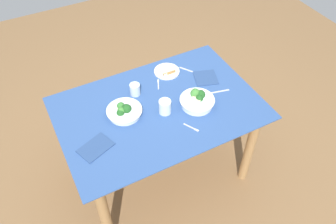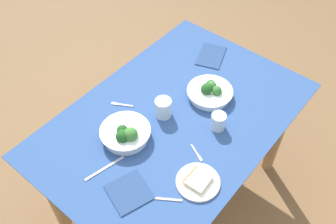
% 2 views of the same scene
% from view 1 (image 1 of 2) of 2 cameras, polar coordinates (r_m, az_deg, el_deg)
% --- Properties ---
extents(ground_plane, '(6.00, 6.00, 0.00)m').
position_cam_1_polar(ground_plane, '(2.87, -1.23, -9.77)').
color(ground_plane, brown).
extents(dining_table, '(1.34, 0.91, 0.75)m').
position_cam_1_polar(dining_table, '(2.38, -1.47, -1.29)').
color(dining_table, '#2D4C84').
rests_on(dining_table, ground_plane).
extents(broccoli_bowl_far, '(0.23, 0.23, 0.09)m').
position_cam_1_polar(broccoli_bowl_far, '(2.24, -7.33, 0.11)').
color(broccoli_bowl_far, white).
rests_on(broccoli_bowl_far, dining_table).
extents(broccoli_bowl_near, '(0.23, 0.23, 0.10)m').
position_cam_1_polar(broccoli_bowl_near, '(2.29, 4.89, 1.96)').
color(broccoli_bowl_near, white).
rests_on(broccoli_bowl_near, dining_table).
extents(bread_side_plate, '(0.19, 0.19, 0.03)m').
position_cam_1_polar(bread_side_plate, '(2.55, -0.19, 6.86)').
color(bread_side_plate, silver).
rests_on(bread_side_plate, dining_table).
extents(water_glass_center, '(0.07, 0.07, 0.08)m').
position_cam_1_polar(water_glass_center, '(2.37, -5.52, 3.77)').
color(water_glass_center, silver).
rests_on(water_glass_center, dining_table).
extents(water_glass_side, '(0.08, 0.08, 0.10)m').
position_cam_1_polar(water_glass_side, '(2.23, -0.51, 0.88)').
color(water_glass_side, silver).
rests_on(water_glass_side, dining_table).
extents(fork_by_far_bowl, '(0.06, 0.10, 0.00)m').
position_cam_1_polar(fork_by_far_bowl, '(2.17, 3.99, -2.63)').
color(fork_by_far_bowl, '#B7B7BC').
rests_on(fork_by_far_bowl, dining_table).
extents(fork_by_near_bowl, '(0.05, 0.10, 0.00)m').
position_cam_1_polar(fork_by_near_bowl, '(2.46, -1.63, 4.71)').
color(fork_by_near_bowl, '#B7B7BC').
rests_on(fork_by_near_bowl, dining_table).
extents(table_knife_left, '(0.19, 0.05, 0.00)m').
position_cam_1_polar(table_knife_left, '(2.42, 8.00, 3.30)').
color(table_knife_left, '#B7B7BC').
rests_on(table_knife_left, dining_table).
extents(table_knife_right, '(0.12, 0.18, 0.00)m').
position_cam_1_polar(table_knife_right, '(2.57, 4.00, 6.75)').
color(table_knife_right, '#B7B7BC').
rests_on(table_knife_right, dining_table).
extents(napkin_folded_upper, '(0.23, 0.20, 0.01)m').
position_cam_1_polar(napkin_folded_upper, '(2.11, -11.98, -5.80)').
color(napkin_folded_upper, navy).
rests_on(napkin_folded_upper, dining_table).
extents(napkin_folded_lower, '(0.20, 0.21, 0.01)m').
position_cam_1_polar(napkin_folded_lower, '(2.52, 6.30, 5.69)').
color(napkin_folded_lower, navy).
rests_on(napkin_folded_lower, dining_table).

